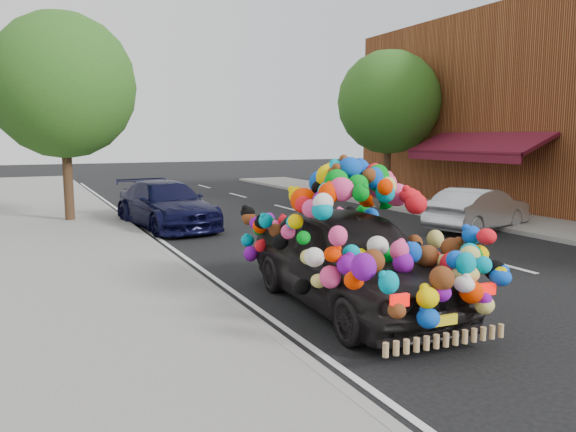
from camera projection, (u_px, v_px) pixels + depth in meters
ground at (346, 283)px, 9.92m from camera, size 100.00×100.00×0.00m
sidewalk at (90, 312)px, 8.07m from camera, size 4.00×60.00×0.12m
kerb at (219, 295)px, 8.90m from camera, size 0.15×60.00×0.13m
footpath_far at (535, 225)px, 16.10m from camera, size 3.00×40.00×0.12m
lane_markings at (497, 263)px, 11.46m from camera, size 6.00×50.00×0.01m
tree_near_sidewalk at (63, 86)px, 16.21m from camera, size 4.20×4.20×6.13m
tree_far_b at (389, 102)px, 21.73m from camera, size 4.00×4.00×5.90m
plush_art_car at (350, 235)px, 8.38m from camera, size 2.40×4.75×2.16m
navy_sedan at (166, 205)px, 15.92m from camera, size 2.43×4.74×1.32m
silver_hatchback at (478, 209)px, 15.43m from camera, size 3.79×2.18×1.18m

